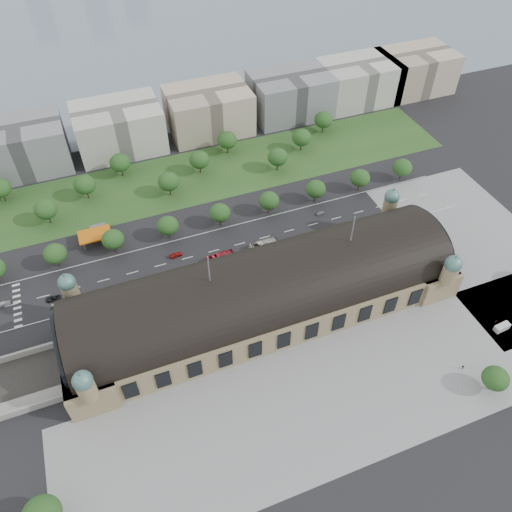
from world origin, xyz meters
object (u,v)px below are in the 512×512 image
object	(u,v)px
parked_car_5	(133,295)
van_east	(501,328)
traffic_car_1	(4,304)
traffic_car_5	(321,213)
traffic_car_4	(275,244)
parked_car_3	(169,286)
bus_east	(264,245)
traffic_car_3	(176,255)
parked_car_4	(157,296)
pedestrian_1	(496,321)
parked_car_0	(88,314)
pedestrian_4	(463,367)
bus_mid	(237,261)
parked_car_2	(131,302)
bus_west	(220,257)
petrol_station	(97,232)
traffic_car_2	(53,299)
parked_car_6	(137,302)
parked_car_1	(107,309)

from	to	relation	value
parked_car_5	van_east	world-z (taller)	van_east
traffic_car_1	traffic_car_5	xyz separation A→B (m)	(141.13, 4.03, -0.10)
traffic_car_1	traffic_car_4	xyz separation A→B (m)	(113.17, -7.33, 0.05)
traffic_car_5	parked_car_3	distance (m)	80.23
bus_east	parked_car_3	bearing A→B (deg)	99.13
traffic_car_3	van_east	world-z (taller)	van_east
parked_car_4	pedestrian_1	world-z (taller)	parked_car_4
parked_car_0	traffic_car_3	bearing A→B (deg)	83.46
parked_car_3	bus_east	distance (m)	45.39
pedestrian_1	pedestrian_4	size ratio (longest dim) A/B	0.82
bus_east	bus_mid	bearing A→B (deg)	109.11
parked_car_4	bus_east	xyz separation A→B (m)	(50.47, 11.00, 1.06)
parked_car_2	bus_west	world-z (taller)	bus_west
petrol_station	van_east	size ratio (longest dim) A/B	2.23
traffic_car_5	bus_east	distance (m)	35.14
parked_car_2	parked_car_3	xyz separation A→B (m)	(15.99, 3.05, -0.15)
traffic_car_4	van_east	distance (m)	95.79
bus_mid	van_east	size ratio (longest dim) A/B	2.12
parked_car_5	traffic_car_1	bearing A→B (deg)	-132.31
bus_east	parked_car_0	bearing A→B (deg)	97.29
pedestrian_4	parked_car_5	bearing A→B (deg)	-79.53
petrol_station	traffic_car_2	bearing A→B (deg)	-126.09
bus_east	pedestrian_1	xyz separation A→B (m)	(67.98, -69.90, -1.08)
petrol_station	parked_car_6	xyz separation A→B (m)	(8.57, -44.28, -2.19)
traffic_car_1	traffic_car_3	world-z (taller)	traffic_car_3
parked_car_3	traffic_car_3	bearing A→B (deg)	125.29
traffic_car_2	bus_mid	xyz separation A→B (m)	(74.89, -7.76, 1.05)
bus_east	pedestrian_4	bearing A→B (deg)	-152.33
traffic_car_3	pedestrian_4	bearing A→B (deg)	-145.47
traffic_car_1	parked_car_5	distance (m)	50.55
bus_mid	pedestrian_1	distance (m)	104.89
pedestrian_1	pedestrian_4	world-z (taller)	pedestrian_4
parked_car_0	van_east	size ratio (longest dim) A/B	0.64
parked_car_5	van_east	bearing A→B (deg)	36.21
petrol_station	traffic_car_2	xyz separation A→B (m)	(-22.25, -30.52, -2.14)
traffic_car_4	bus_east	distance (m)	5.48
traffic_car_5	bus_east	world-z (taller)	bus_east
traffic_car_2	bus_west	distance (m)	69.25
parked_car_1	pedestrian_4	world-z (taller)	pedestrian_4
traffic_car_1	pedestrian_4	distance (m)	175.30
traffic_car_5	parked_car_6	xyz separation A→B (m)	(-91.82, -22.10, 0.09)
parked_car_2	parked_car_5	bearing A→B (deg)	123.75
bus_east	parked_car_1	bearing A→B (deg)	98.14
petrol_station	bus_mid	distance (m)	65.10
traffic_car_3	parked_car_6	xyz separation A→B (m)	(-20.99, -19.92, -0.07)
parked_car_1	bus_west	bearing A→B (deg)	70.58
bus_east	parked_car_6	bearing A→B (deg)	100.64
bus_west	parked_car_6	bearing A→B (deg)	102.74
traffic_car_5	bus_east	bearing A→B (deg)	100.76
parked_car_2	parked_car_3	world-z (taller)	parked_car_2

